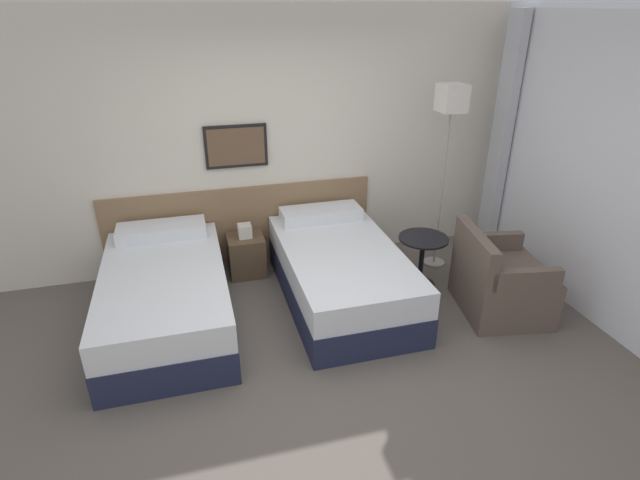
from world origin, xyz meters
The scene contains 8 objects.
ground_plane centered at (0.00, 0.00, 0.00)m, with size 16.00×16.00×0.00m, color #5B544C.
wall_headboard centered at (-0.03, 2.07, 1.30)m, with size 10.00×0.10×2.70m.
bed_near_door centered at (-1.23, 1.03, 0.29)m, with size 1.08×1.97×0.68m.
bed_near_window centered at (0.43, 1.03, 0.29)m, with size 1.08×1.97×0.68m.
nightstand centered at (-0.40, 1.77, 0.23)m, with size 0.38×0.37×0.58m.
floor_lamp centered at (1.68, 1.44, 1.69)m, with size 0.25×0.25×1.97m.
side_table centered at (1.31, 1.04, 0.39)m, with size 0.50×0.50×0.55m.
armchair centered at (1.82, 0.41, 0.29)m, with size 0.87×0.95×0.82m.
Camera 1 is at (-0.90, -3.05, 2.69)m, focal length 28.00 mm.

